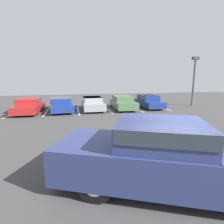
% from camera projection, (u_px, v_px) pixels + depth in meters
% --- Properties ---
extents(ground_plane, '(60.00, 60.00, 0.00)m').
position_uv_depth(ground_plane, '(180.00, 176.00, 5.07)').
color(ground_plane, '#423F3F').
extents(stall_stripe_a, '(0.12, 4.57, 0.01)m').
position_uv_depth(stall_stripe_a, '(13.00, 113.00, 14.73)').
color(stall_stripe_a, white).
rests_on(stall_stripe_a, ground_plane).
extents(stall_stripe_b, '(0.12, 4.57, 0.01)m').
position_uv_depth(stall_stripe_b, '(47.00, 112.00, 15.35)').
color(stall_stripe_b, white).
rests_on(stall_stripe_b, ground_plane).
extents(stall_stripe_c, '(0.12, 4.57, 0.01)m').
position_uv_depth(stall_stripe_c, '(78.00, 110.00, 15.97)').
color(stall_stripe_c, white).
rests_on(stall_stripe_c, ground_plane).
extents(stall_stripe_d, '(0.12, 4.57, 0.01)m').
position_uv_depth(stall_stripe_d, '(107.00, 109.00, 16.58)').
color(stall_stripe_d, white).
rests_on(stall_stripe_d, ground_plane).
extents(stall_stripe_e, '(0.12, 4.57, 0.01)m').
position_uv_depth(stall_stripe_e, '(135.00, 108.00, 17.20)').
color(stall_stripe_e, white).
rests_on(stall_stripe_e, ground_plane).
extents(stall_stripe_f, '(0.12, 4.57, 0.01)m').
position_uv_depth(stall_stripe_f, '(160.00, 107.00, 17.82)').
color(stall_stripe_f, white).
rests_on(stall_stripe_f, ground_plane).
extents(pickup_truck, '(6.16, 4.29, 1.76)m').
position_uv_depth(pickup_truck, '(173.00, 156.00, 4.35)').
color(pickup_truck, navy).
rests_on(pickup_truck, ground_plane).
extents(parked_sedan_a, '(1.92, 4.63, 1.22)m').
position_uv_depth(parked_sedan_a, '(29.00, 105.00, 14.91)').
color(parked_sedan_a, maroon).
rests_on(parked_sedan_a, ground_plane).
extents(parked_sedan_b, '(2.27, 4.92, 1.18)m').
position_uv_depth(parked_sedan_b, '(61.00, 104.00, 15.70)').
color(parked_sedan_b, navy).
rests_on(parked_sedan_b, ground_plane).
extents(parked_sedan_c, '(1.87, 4.32, 1.19)m').
position_uv_depth(parked_sedan_c, '(92.00, 103.00, 16.21)').
color(parked_sedan_c, gray).
rests_on(parked_sedan_c, ground_plane).
extents(parked_sedan_d, '(2.11, 4.82, 1.24)m').
position_uv_depth(parked_sedan_d, '(123.00, 102.00, 16.80)').
color(parked_sedan_d, '#4C6B47').
rests_on(parked_sedan_d, ground_plane).
extents(parked_sedan_e, '(1.82, 4.42, 1.24)m').
position_uv_depth(parked_sedan_e, '(148.00, 101.00, 17.54)').
color(parked_sedan_e, navy).
rests_on(parked_sedan_e, ground_plane).
extents(light_post, '(0.70, 0.36, 5.09)m').
position_uv_depth(light_post, '(194.00, 77.00, 18.38)').
color(light_post, '#515156').
rests_on(light_post, ground_plane).
extents(wheel_stop_curb, '(1.86, 0.20, 0.14)m').
position_uv_depth(wheel_stop_curb, '(68.00, 106.00, 18.29)').
color(wheel_stop_curb, '#B7B2A8').
rests_on(wheel_stop_curb, ground_plane).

